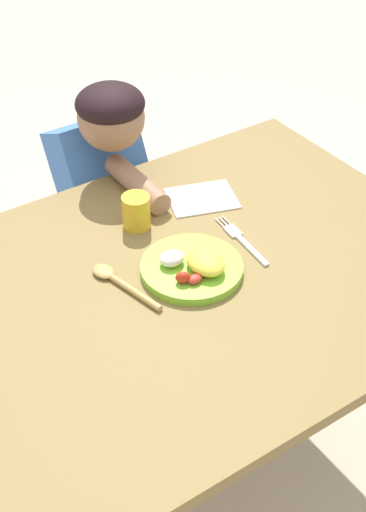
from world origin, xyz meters
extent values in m
plane|color=beige|center=(0.00, 0.00, 0.00)|extent=(8.00, 8.00, 0.00)
cube|color=olive|center=(0.00, 0.00, 0.67)|extent=(1.14, 0.85, 0.03)
cube|color=olive|center=(0.50, 0.35, 0.33)|extent=(0.07, 0.07, 0.66)
cylinder|color=#7FC32E|center=(0.01, 0.01, 0.70)|extent=(0.21, 0.21, 0.02)
ellipsoid|color=yellow|center=(0.03, -0.02, 0.72)|extent=(0.07, 0.09, 0.03)
ellipsoid|color=red|center=(-0.03, -0.03, 0.72)|extent=(0.04, 0.03, 0.03)
ellipsoid|color=red|center=(-0.01, -0.04, 0.71)|extent=(0.03, 0.02, 0.02)
ellipsoid|color=red|center=(0.01, -0.03, 0.72)|extent=(0.04, 0.03, 0.03)
ellipsoid|color=white|center=(-0.02, 0.03, 0.72)|extent=(0.05, 0.04, 0.03)
cube|color=silver|center=(0.16, -0.01, 0.69)|extent=(0.02, 0.11, 0.01)
cube|color=silver|center=(0.16, 0.07, 0.69)|extent=(0.03, 0.04, 0.01)
cylinder|color=silver|center=(0.18, 0.11, 0.69)|extent=(0.01, 0.04, 0.00)
cylinder|color=silver|center=(0.17, 0.11, 0.69)|extent=(0.01, 0.04, 0.00)
cylinder|color=silver|center=(0.16, 0.11, 0.69)|extent=(0.01, 0.04, 0.00)
cylinder|color=tan|center=(-0.12, 0.01, 0.69)|extent=(0.04, 0.14, 0.01)
ellipsoid|color=tan|center=(-0.14, 0.10, 0.69)|extent=(0.05, 0.06, 0.01)
cylinder|color=gold|center=(0.00, 0.21, 0.72)|extent=(0.06, 0.06, 0.08)
cube|color=#335174|center=(0.07, 0.56, 0.24)|extent=(0.21, 0.15, 0.48)
cube|color=#3F72BF|center=(0.07, 0.49, 0.62)|extent=(0.21, 0.26, 0.34)
sphere|color=#9E7051|center=(0.07, 0.43, 0.84)|extent=(0.16, 0.16, 0.16)
ellipsoid|color=black|center=(0.07, 0.43, 0.87)|extent=(0.16, 0.16, 0.09)
cylinder|color=#9E7051|center=(0.07, 0.32, 0.71)|extent=(0.05, 0.21, 0.05)
cube|color=white|center=(0.18, 0.21, 0.69)|extent=(0.19, 0.16, 0.00)
camera|label=1|loc=(-0.63, -0.91, 1.64)|focal=50.30mm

